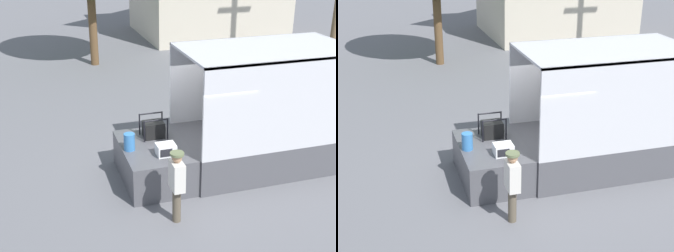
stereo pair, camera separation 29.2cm
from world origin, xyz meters
TOP-DOWN VIEW (x-y plane):
  - ground_plane at (0.00, 0.00)m, footprint 160.00×160.00m
  - box_truck at (3.83, -0.00)m, footprint 6.48×2.42m
  - tailgate_deck at (-0.78, 0.00)m, footprint 1.57×2.30m
  - microwave at (-0.65, -0.57)m, footprint 0.44×0.37m
  - portable_generator at (-0.63, 0.48)m, footprint 0.62×0.52m
  - orange_bucket at (-1.39, -0.07)m, footprint 0.26×0.26m
  - worker_person at (-0.82, -1.90)m, footprint 0.29×0.44m

SIDE VIEW (x-z plane):
  - ground_plane at x=0.00m, z-range 0.00..0.00m
  - tailgate_deck at x=-0.78m, z-range 0.00..0.91m
  - worker_person at x=-0.82m, z-range 0.18..1.80m
  - box_truck at x=3.83m, z-range -0.52..2.58m
  - microwave at x=-0.65m, z-range 0.91..1.18m
  - orange_bucket at x=-1.39m, z-range 0.91..1.32m
  - portable_generator at x=-0.63m, z-range 0.84..1.40m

